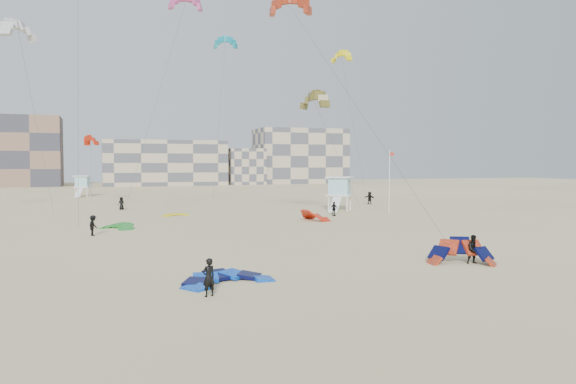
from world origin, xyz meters
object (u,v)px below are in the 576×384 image
object	(u,v)px
kite_ground_blue	(226,283)
lifeguard_tower_near	(340,194)
kite_ground_orange	(462,264)
kitesurfer_main	(209,277)

from	to	relation	value
kite_ground_blue	lifeguard_tower_near	bearing A→B (deg)	42.94
kite_ground_orange	lifeguard_tower_near	xyz separation A→B (m)	(8.21, 36.66, 2.15)
kite_ground_blue	kite_ground_orange	distance (m)	14.60
lifeguard_tower_near	kite_ground_orange	bearing A→B (deg)	-68.08
kite_ground_blue	kitesurfer_main	xyz separation A→B (m)	(-1.40, -2.66, 0.88)
kitesurfer_main	kite_ground_orange	bearing A→B (deg)	170.20
kite_ground_orange	kitesurfer_main	size ratio (longest dim) A/B	2.24
kite_ground_blue	kitesurfer_main	size ratio (longest dim) A/B	2.59
kite_ground_orange	lifeguard_tower_near	world-z (taller)	lifeguard_tower_near
lifeguard_tower_near	kitesurfer_main	bearing A→B (deg)	-86.63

